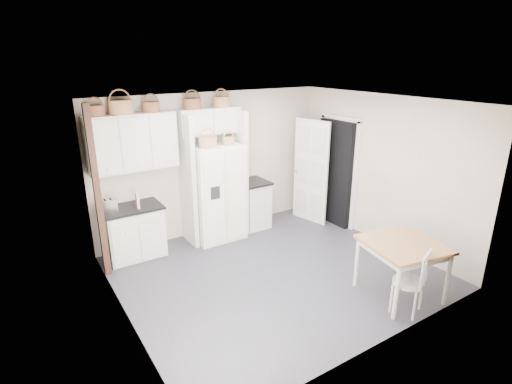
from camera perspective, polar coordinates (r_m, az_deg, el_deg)
floor at (r=6.36m, az=2.68°, el=-11.31°), size 4.50×4.50×0.00m
ceiling at (r=5.53m, az=3.10°, el=12.69°), size 4.50×4.50×0.00m
wall_back at (r=7.46m, az=-6.11°, el=4.06°), size 4.50×0.00×4.50m
wall_left at (r=4.94m, az=-18.98°, el=-4.77°), size 0.00×4.00×4.00m
wall_right at (r=7.30m, az=17.42°, el=2.97°), size 0.00×4.00×4.00m
refrigerator at (r=7.21m, az=-5.75°, el=-0.04°), size 0.90×0.72×1.74m
base_cab_left at (r=6.93m, az=-17.02°, el=-5.60°), size 0.91×0.57×0.84m
base_cab_right at (r=7.78m, az=-0.47°, el=-1.82°), size 0.50×0.60×0.89m
dining_table at (r=5.95m, az=19.95°, el=-10.35°), size 1.13×1.13×0.80m
windsor_chair at (r=5.62m, az=20.95°, el=-11.89°), size 0.54×0.51×0.87m
counter_left at (r=6.77m, az=-17.37°, el=-2.21°), size 0.95×0.61×0.04m
counter_right at (r=7.63m, az=-0.48°, el=1.43°), size 0.54×0.64×0.04m
toaster at (r=6.65m, az=-20.37°, el=-1.82°), size 0.33×0.24×0.20m
cookbook_red at (r=6.67m, az=-16.66°, el=-1.28°), size 0.06×0.15×0.22m
cookbook_cream at (r=6.66m, az=-16.57°, el=-1.08°), size 0.06×0.18×0.26m
basket_upper_a at (r=6.45m, az=-21.99°, el=10.71°), size 0.27×0.27×0.15m
basket_upper_b at (r=6.53m, az=-18.79°, el=11.42°), size 0.36×0.36×0.21m
basket_upper_c at (r=6.66m, az=-14.78°, el=11.69°), size 0.28×0.28×0.16m
basket_bridge_a at (r=6.91m, az=-9.11°, el=12.37°), size 0.31×0.31×0.17m
basket_bridge_b at (r=7.15m, az=-5.01°, el=12.73°), size 0.30×0.30×0.17m
basket_fridge_a at (r=6.80m, az=-6.92°, el=7.09°), size 0.32×0.32×0.17m
basket_fridge_b at (r=6.98m, az=-3.95°, el=7.30°), size 0.23×0.23×0.12m
upper_cabinet at (r=6.64m, az=-17.29°, el=6.80°), size 1.40×0.34×0.90m
bridge_cabinet at (r=7.08m, az=-6.81°, el=10.06°), size 1.12×0.34×0.45m
fridge_panel_left at (r=6.97m, az=-9.78°, el=1.55°), size 0.08×0.60×2.30m
fridge_panel_right at (r=7.41m, az=-2.53°, el=2.84°), size 0.08×0.60×2.30m
trim_post at (r=6.19m, az=-21.70°, el=-0.32°), size 0.09×0.09×2.60m
doorway_void at (r=7.96m, az=11.36°, el=2.69°), size 0.18×0.85×2.05m
door_slab at (r=7.96m, az=7.82°, el=2.89°), size 0.21×0.79×2.05m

